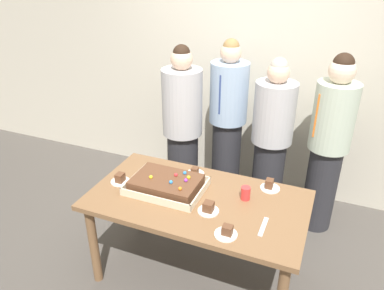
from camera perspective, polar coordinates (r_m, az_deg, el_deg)
ground_plane at (r=3.27m, az=0.74°, el=-19.09°), size 12.00×12.00×0.00m
interior_back_panel at (r=3.90m, az=9.90°, el=13.89°), size 8.00×0.12×3.00m
party_table at (r=2.83m, az=0.81°, el=-9.73°), size 1.60×0.87×0.76m
sheet_cake at (r=2.85m, az=-3.95°, el=-6.00°), size 0.57×0.41×0.12m
plated_slice_near_left at (r=3.04m, az=0.46°, el=-4.26°), size 0.15×0.15×0.07m
plated_slice_near_right at (r=3.00m, az=-10.96°, el=-5.20°), size 0.15×0.15×0.08m
plated_slice_far_left at (r=2.93m, az=11.83°, el=-6.14°), size 0.15×0.15×0.08m
plated_slice_far_right at (r=2.63m, az=2.53°, el=-9.68°), size 0.15×0.15×0.08m
plated_slice_center_front at (r=2.45m, az=5.33°, el=-13.18°), size 0.15×0.15×0.07m
drink_cup_nearest at (r=2.77m, az=8.22°, el=-7.32°), size 0.07×0.07×0.10m
cake_server_utensil at (r=2.55m, az=10.89°, el=-12.21°), size 0.03×0.20×0.01m
person_serving_front at (r=3.53m, az=12.05°, el=0.51°), size 0.37×0.37×1.60m
person_green_shirt_behind at (r=3.57m, az=-1.47°, el=2.19°), size 0.38×0.38×1.68m
person_far_right_suit at (r=3.49m, az=20.21°, el=0.05°), size 0.36×0.36×1.68m
person_left_edge_reaching at (r=3.68m, az=5.47°, el=3.19°), size 0.36×0.36×1.71m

